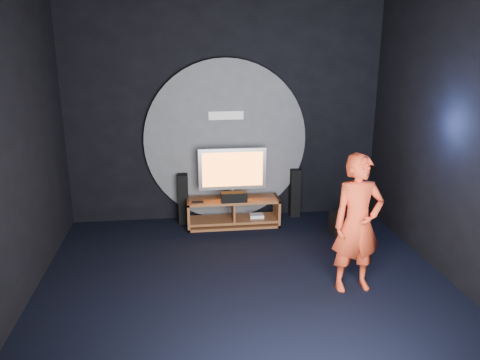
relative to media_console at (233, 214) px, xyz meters
name	(u,v)px	position (x,y,z in m)	size (l,w,h in m)	color
floor	(247,290)	(-0.07, -2.05, -0.19)	(5.00, 5.00, 0.00)	black
back_wall	(225,113)	(-0.07, 0.45, 1.56)	(5.00, 0.04, 3.50)	black
front_wall	(311,236)	(-0.07, -4.55, 1.56)	(5.00, 0.04, 3.50)	black
left_wall	(5,152)	(-2.57, -2.05, 1.56)	(0.04, 5.00, 3.50)	black
right_wall	(463,139)	(2.43, -2.05, 1.56)	(0.04, 5.00, 3.50)	black
wall_disc_panel	(226,141)	(-0.07, 0.39, 1.11)	(2.60, 0.11, 2.60)	#515156
media_console	(233,214)	(0.00, 0.00, 0.00)	(1.46, 0.45, 0.45)	brown
tv	(232,171)	(-0.01, 0.07, 0.69)	(1.06, 0.22, 0.80)	#B8B8C0
center_speaker	(234,197)	(-0.01, -0.15, 0.33)	(0.40, 0.15, 0.15)	black
remote	(198,202)	(-0.57, -0.12, 0.27)	(0.18, 0.05, 0.02)	black
tower_speaker_left	(183,199)	(-0.79, 0.22, 0.21)	(0.16, 0.18, 0.82)	black
tower_speaker_right	(295,193)	(1.07, 0.30, 0.21)	(0.16, 0.18, 0.82)	black
subwoofer	(341,224)	(1.58, -0.59, -0.03)	(0.31, 0.31, 0.34)	black
player	(357,224)	(1.19, -2.17, 0.63)	(0.60, 0.39, 1.64)	red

